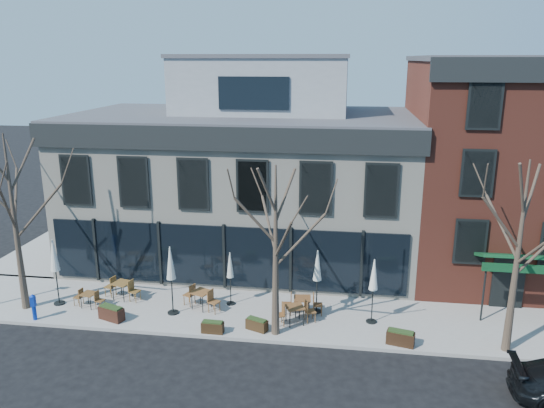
# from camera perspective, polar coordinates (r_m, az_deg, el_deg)

# --- Properties ---
(ground) EXTENTS (120.00, 120.00, 0.00)m
(ground) POSITION_cam_1_polar(r_m,az_deg,el_deg) (26.38, -5.02, -9.42)
(ground) COLOR black
(ground) RESTS_ON ground
(sidewalk_front) EXTENTS (33.50, 4.70, 0.15)m
(sidewalk_front) POSITION_cam_1_polar(r_m,az_deg,el_deg) (23.93, 1.56, -11.90)
(sidewalk_front) COLOR gray
(sidewalk_front) RESTS_ON ground
(sidewalk_side) EXTENTS (4.50, 12.00, 0.15)m
(sidewalk_side) POSITION_cam_1_polar(r_m,az_deg,el_deg) (35.54, -20.75, -3.62)
(sidewalk_side) COLOR gray
(sidewalk_side) RESTS_ON ground
(corner_building) EXTENTS (18.39, 10.39, 11.10)m
(corner_building) POSITION_cam_1_polar(r_m,az_deg,el_deg) (29.57, -2.88, 3.03)
(corner_building) COLOR beige
(corner_building) RESTS_ON ground
(red_brick_building) EXTENTS (8.20, 11.78, 11.18)m
(red_brick_building) POSITION_cam_1_polar(r_m,az_deg,el_deg) (29.70, 22.41, 3.74)
(red_brick_building) COLOR maroon
(red_brick_building) RESTS_ON ground
(tree_corner) EXTENTS (3.93, 3.98, 7.92)m
(tree_corner) POSITION_cam_1_polar(r_m,az_deg,el_deg) (25.47, -25.93, -1.68)
(tree_corner) COLOR #382B21
(tree_corner) RESTS_ON sidewalk_front
(tree_mid) EXTENTS (3.50, 3.55, 7.04)m
(tree_mid) POSITION_cam_1_polar(r_m,az_deg,el_deg) (20.86, 0.42, -4.96)
(tree_mid) COLOR #382B21
(tree_mid) RESTS_ON sidewalk_front
(tree_right) EXTENTS (3.72, 3.77, 7.48)m
(tree_right) POSITION_cam_1_polar(r_m,az_deg,el_deg) (21.58, 24.94, -5.11)
(tree_right) COLOR #382B21
(tree_right) RESTS_ON sidewalk_front
(call_box) EXTENTS (0.24, 0.24, 1.20)m
(call_box) POSITION_cam_1_polar(r_m,az_deg,el_deg) (25.31, -24.26, -9.99)
(call_box) COLOR #0C2EA4
(call_box) RESTS_ON sidewalk_front
(cafe_set_0) EXTENTS (1.59, 0.72, 0.82)m
(cafe_set_0) POSITION_cam_1_polar(r_m,az_deg,el_deg) (25.70, -19.08, -9.56)
(cafe_set_0) COLOR brown
(cafe_set_0) RESTS_ON sidewalk_front
(cafe_set_1) EXTENTS (1.93, 0.93, 0.99)m
(cafe_set_1) POSITION_cam_1_polar(r_m,az_deg,el_deg) (26.05, -15.81, -8.73)
(cafe_set_1) COLOR brown
(cafe_set_1) RESTS_ON sidewalk_front
(cafe_set_2) EXTENTS (1.93, 1.20, 1.01)m
(cafe_set_2) POSITION_cam_1_polar(r_m,az_deg,el_deg) (24.37, -7.60, -9.96)
(cafe_set_2) COLOR brown
(cafe_set_2) RESTS_ON sidewalk_front
(cafe_set_3) EXTENTS (1.89, 1.14, 0.98)m
(cafe_set_3) POSITION_cam_1_polar(r_m,az_deg,el_deg) (22.92, 2.46, -11.59)
(cafe_set_3) COLOR brown
(cafe_set_3) RESTS_ON sidewalk_front
(cafe_set_4) EXTENTS (1.85, 0.80, 0.96)m
(cafe_set_4) POSITION_cam_1_polar(r_m,az_deg,el_deg) (23.69, 3.27, -10.68)
(cafe_set_4) COLOR brown
(cafe_set_4) RESTS_ON sidewalk_front
(umbrella_0) EXTENTS (0.50, 0.50, 3.12)m
(umbrella_0) POSITION_cam_1_polar(r_m,az_deg,el_deg) (25.82, -22.37, -5.49)
(umbrella_0) COLOR black
(umbrella_0) RESTS_ON sidewalk_front
(umbrella_1) EXTENTS (0.50, 0.50, 3.13)m
(umbrella_1) POSITION_cam_1_polar(r_m,az_deg,el_deg) (23.45, -10.84, -6.65)
(umbrella_1) COLOR black
(umbrella_1) RESTS_ON sidewalk_front
(umbrella_2) EXTENTS (0.40, 0.40, 2.53)m
(umbrella_2) POSITION_cam_1_polar(r_m,az_deg,el_deg) (24.12, -4.53, -6.85)
(umbrella_2) COLOR black
(umbrella_2) RESTS_ON sidewalk_front
(umbrella_3) EXTENTS (0.47, 0.47, 2.92)m
(umbrella_3) POSITION_cam_1_polar(r_m,az_deg,el_deg) (23.29, 4.90, -6.96)
(umbrella_3) COLOR black
(umbrella_3) RESTS_ON sidewalk_front
(umbrella_4) EXTENTS (0.46, 0.46, 2.88)m
(umbrella_4) POSITION_cam_1_polar(r_m,az_deg,el_deg) (22.75, 10.88, -7.84)
(umbrella_4) COLOR black
(umbrella_4) RESTS_ON sidewalk_front
(planter_0) EXTENTS (1.22, 0.81, 0.63)m
(planter_0) POSITION_cam_1_polar(r_m,az_deg,el_deg) (24.30, -16.89, -11.14)
(planter_0) COLOR #321910
(planter_0) RESTS_ON sidewalk_front
(planter_1) EXTENTS (0.91, 0.38, 0.51)m
(planter_1) POSITION_cam_1_polar(r_m,az_deg,el_deg) (22.46, -6.40, -13.00)
(planter_1) COLOR #301F10
(planter_1) RESTS_ON sidewalk_front
(planter_2) EXTENTS (0.99, 0.69, 0.51)m
(planter_2) POSITION_cam_1_polar(r_m,az_deg,el_deg) (22.52, -1.64, -12.81)
(planter_2) COLOR #302010
(planter_2) RESTS_ON sidewalk_front
(planter_3) EXTENTS (1.15, 0.68, 0.60)m
(planter_3) POSITION_cam_1_polar(r_m,az_deg,el_deg) (22.06, 13.66, -13.79)
(planter_3) COLOR black
(planter_3) RESTS_ON sidewalk_front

